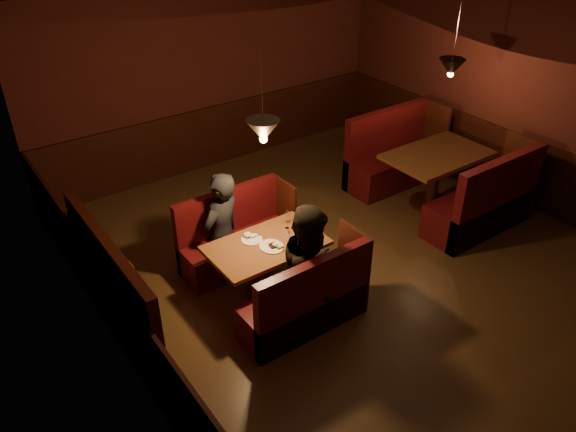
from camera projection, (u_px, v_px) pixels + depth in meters
room at (343, 194)px, 6.44m from camera, size 6.02×7.02×2.92m
main_table at (267, 255)px, 6.31m from camera, size 1.30×0.79×0.91m
main_bench_far at (236, 241)px, 6.95m from camera, size 1.43×0.51×0.97m
main_bench_near at (308, 305)px, 5.93m from camera, size 1.43×0.51×0.97m
second_table at (436, 167)px, 7.99m from camera, size 1.46×0.94×0.83m
second_bench_far at (392, 160)px, 8.74m from camera, size 1.62×0.61×1.16m
second_bench_near at (485, 207)px, 7.53m from camera, size 1.62×0.61×1.16m
diner_a at (220, 211)px, 6.55m from camera, size 0.71×0.60×1.67m
diner_b at (312, 251)px, 5.79m from camera, size 1.04×0.94×1.76m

